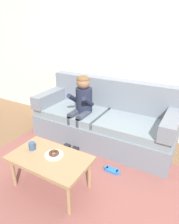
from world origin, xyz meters
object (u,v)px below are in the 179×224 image
object	(u,v)px
donut	(54,153)
person_child	(82,103)
coffee_table	(50,161)
mug	(32,146)
couch	(104,121)
toy_controller	(112,171)

from	to	relation	value
donut	person_child	bearing A→B (deg)	104.60
coffee_table	mug	distance (m)	0.29
mug	couch	bearing A→B (deg)	75.16
person_child	donut	size ratio (longest dim) A/B	9.18
mug	donut	bearing A→B (deg)	5.87
coffee_table	toy_controller	xyz separation A→B (m)	(0.53, 0.60, -0.36)
coffee_table	person_child	distance (m)	1.15
couch	coffee_table	xyz separation A→B (m)	(-0.06, -1.30, 0.04)
person_child	mug	xyz separation A→B (m)	(-0.03, -1.07, -0.19)
couch	donut	xyz separation A→B (m)	(-0.04, -1.25, 0.12)
mug	toy_controller	world-z (taller)	mug
coffee_table	couch	bearing A→B (deg)	87.28
couch	toy_controller	xyz separation A→B (m)	(0.47, -0.71, -0.33)
couch	donut	world-z (taller)	couch
coffee_table	mug	xyz separation A→B (m)	(-0.28, 0.02, 0.09)
coffee_table	mug	bearing A→B (deg)	176.16
person_child	toy_controller	bearing A→B (deg)	-32.61
person_child	couch	bearing A→B (deg)	34.67
coffee_table	toy_controller	bearing A→B (deg)	48.48
donut	mug	xyz separation A→B (m)	(-0.30, -0.03, 0.01)
couch	person_child	world-z (taller)	person_child
coffee_table	donut	world-z (taller)	donut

